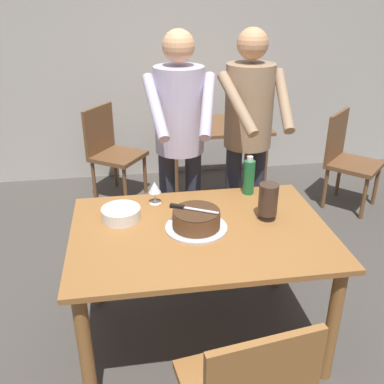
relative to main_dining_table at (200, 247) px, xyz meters
name	(u,v)px	position (x,y,z in m)	size (l,w,h in m)	color
ground_plane	(200,334)	(0.00, 0.00, -0.64)	(14.00, 14.00, 0.00)	#4C4742
back_wall	(157,49)	(0.00, 2.65, 0.71)	(10.00, 0.12, 2.70)	#BCB7AD
main_dining_table	(200,247)	(0.00, 0.00, 0.00)	(1.40, 0.98, 0.75)	#9E6633
cake_on_platter	(196,220)	(-0.02, 0.01, 0.16)	(0.34, 0.34, 0.11)	silver
cake_knife	(184,208)	(-0.08, 0.05, 0.23)	(0.25, 0.15, 0.02)	silver
plate_stack	(121,214)	(-0.42, 0.18, 0.15)	(0.22, 0.22, 0.07)	white
wine_glass_near	(155,188)	(-0.22, 0.35, 0.21)	(0.08, 0.08, 0.14)	silver
water_bottle	(249,177)	(0.38, 0.40, 0.23)	(0.07, 0.07, 0.25)	#1E6B38
hurricane_lamp	(268,201)	(0.39, 0.07, 0.22)	(0.11, 0.11, 0.21)	black
person_cutting_cake	(180,133)	(-0.02, 0.70, 0.44)	(0.47, 0.56, 1.72)	#2D2D38
person_standing_beside	(248,128)	(0.45, 0.73, 0.44)	(0.46, 0.57, 1.72)	#2D2D38
background_table	(214,140)	(0.48, 1.95, -0.06)	(1.00, 0.70, 0.74)	brown
background_chair_0	(111,149)	(-0.52, 2.10, -0.15)	(0.61, 0.61, 0.90)	brown
background_chair_1	(347,157)	(1.67, 1.54, -0.15)	(0.62, 0.62, 0.90)	brown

